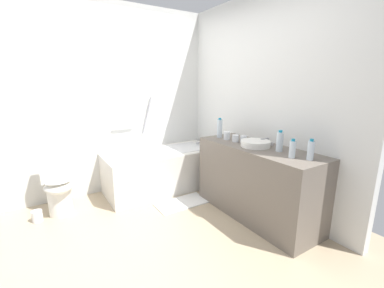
# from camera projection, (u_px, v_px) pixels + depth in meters

# --- Properties ---
(ground_plane) EXTENTS (4.17, 4.17, 0.00)m
(ground_plane) POSITION_uv_depth(u_px,v_px,m) (138.00, 232.00, 2.68)
(ground_plane) COLOR tan
(wall_back_tiled) EXTENTS (3.57, 0.10, 2.57)m
(wall_back_tiled) POSITION_uv_depth(u_px,v_px,m) (99.00, 101.00, 3.45)
(wall_back_tiled) COLOR silver
(wall_back_tiled) RESTS_ON ground_plane
(wall_right_mirror) EXTENTS (0.10, 2.92, 2.57)m
(wall_right_mirror) POSITION_uv_depth(u_px,v_px,m) (256.00, 102.00, 3.23)
(wall_right_mirror) COLOR silver
(wall_right_mirror) RESTS_ON ground_plane
(bathtub) EXTENTS (1.63, 0.73, 1.32)m
(bathtub) POSITION_uv_depth(u_px,v_px,m) (163.00, 168.00, 3.72)
(bathtub) COLOR silver
(bathtub) RESTS_ON ground_plane
(toilet) EXTENTS (0.34, 0.46, 0.72)m
(toilet) POSITION_uv_depth(u_px,v_px,m) (58.00, 186.00, 3.01)
(toilet) COLOR white
(toilet) RESTS_ON ground_plane
(vanity_counter) EXTENTS (0.56, 1.51, 0.83)m
(vanity_counter) POSITION_uv_depth(u_px,v_px,m) (256.00, 182.00, 2.94)
(vanity_counter) COLOR #6B6056
(vanity_counter) RESTS_ON ground_plane
(sink_basin) EXTENTS (0.32, 0.32, 0.07)m
(sink_basin) POSITION_uv_depth(u_px,v_px,m) (255.00, 144.00, 2.83)
(sink_basin) COLOR white
(sink_basin) RESTS_ON vanity_counter
(sink_faucet) EXTENTS (0.13, 0.15, 0.08)m
(sink_faucet) POSITION_uv_depth(u_px,v_px,m) (267.00, 141.00, 2.93)
(sink_faucet) COLOR #B0B0B5
(sink_faucet) RESTS_ON vanity_counter
(water_bottle_0) EXTENTS (0.06, 0.06, 0.20)m
(water_bottle_0) POSITION_uv_depth(u_px,v_px,m) (311.00, 150.00, 2.33)
(water_bottle_0) COLOR silver
(water_bottle_0) RESTS_ON vanity_counter
(water_bottle_1) EXTENTS (0.06, 0.06, 0.18)m
(water_bottle_1) POSITION_uv_depth(u_px,v_px,m) (292.00, 149.00, 2.40)
(water_bottle_1) COLOR silver
(water_bottle_1) RESTS_ON vanity_counter
(water_bottle_2) EXTENTS (0.07, 0.07, 0.25)m
(water_bottle_2) POSITION_uv_depth(u_px,v_px,m) (220.00, 128.00, 3.29)
(water_bottle_2) COLOR silver
(water_bottle_2) RESTS_ON vanity_counter
(water_bottle_3) EXTENTS (0.07, 0.07, 0.22)m
(water_bottle_3) POSITION_uv_depth(u_px,v_px,m) (280.00, 142.00, 2.62)
(water_bottle_3) COLOR silver
(water_bottle_3) RESTS_ON vanity_counter
(drinking_glass_0) EXTENTS (0.08, 0.08, 0.08)m
(drinking_glass_0) POSITION_uv_depth(u_px,v_px,m) (244.00, 139.00, 3.03)
(drinking_glass_0) COLOR white
(drinking_glass_0) RESTS_ON vanity_counter
(drinking_glass_1) EXTENTS (0.08, 0.08, 0.09)m
(drinking_glass_1) POSITION_uv_depth(u_px,v_px,m) (235.00, 138.00, 3.07)
(drinking_glass_1) COLOR white
(drinking_glass_1) RESTS_ON vanity_counter
(drinking_glass_2) EXTENTS (0.08, 0.08, 0.10)m
(drinking_glass_2) POSITION_uv_depth(u_px,v_px,m) (227.00, 136.00, 3.19)
(drinking_glass_2) COLOR white
(drinking_glass_2) RESTS_ON vanity_counter
(bath_mat) EXTENTS (0.67, 0.35, 0.01)m
(bath_mat) POSITION_uv_depth(u_px,v_px,m) (182.00, 203.00, 3.31)
(bath_mat) COLOR white
(bath_mat) RESTS_ON ground_plane
(toilet_paper_roll) EXTENTS (0.11, 0.11, 0.13)m
(toilet_paper_roll) POSITION_uv_depth(u_px,v_px,m) (37.00, 216.00, 2.87)
(toilet_paper_roll) COLOR white
(toilet_paper_roll) RESTS_ON ground_plane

